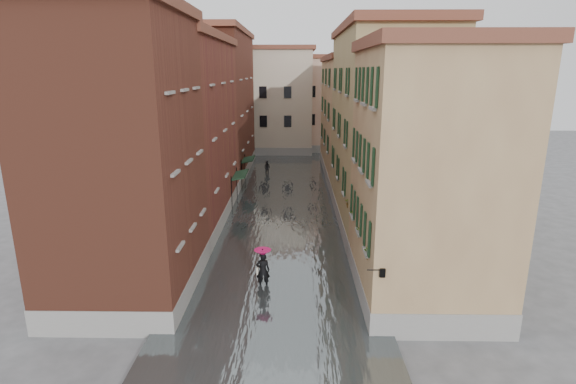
{
  "coord_description": "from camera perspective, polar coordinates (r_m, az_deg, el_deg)",
  "views": [
    {
      "loc": [
        0.93,
        -22.11,
        10.64
      ],
      "look_at": [
        0.48,
        5.88,
        3.0
      ],
      "focal_mm": 28.0,
      "sensor_mm": 36.0,
      "label": 1
    }
  ],
  "objects": [
    {
      "name": "awning_far",
      "position": [
        42.23,
        -5.12,
        4.04
      ],
      "size": [
        1.09,
        2.79,
        2.8
      ],
      "color": "black",
      "rests_on": "ground"
    },
    {
      "name": "floodwater",
      "position": [
        36.67,
        -0.57,
        -1.44
      ],
      "size": [
        10.0,
        60.0,
        0.2
      ],
      "primitive_type": "cube",
      "color": "#51585A",
      "rests_on": "ground"
    },
    {
      "name": "building_end_cream",
      "position": [
        60.38,
        -2.88,
        11.31
      ],
      "size": [
        12.0,
        9.0,
        13.0
      ],
      "primitive_type": "cube",
      "color": "#BFB398",
      "rests_on": "ground"
    },
    {
      "name": "ground",
      "position": [
        24.55,
        -1.36,
        -10.42
      ],
      "size": [
        120.0,
        120.0,
        0.0
      ],
      "primitive_type": "plane",
      "color": "#515153",
      "rests_on": "ground"
    },
    {
      "name": "building_right_far",
      "position": [
        46.76,
        8.48,
        9.1
      ],
      "size": [
        6.0,
        16.0,
        11.5
      ],
      "primitive_type": "cube",
      "color": "#946F4C",
      "rests_on": "ground"
    },
    {
      "name": "pedestrian_main",
      "position": [
        22.68,
        -3.22,
        -9.35
      ],
      "size": [
        0.88,
        0.88,
        2.06
      ],
      "color": "black",
      "rests_on": "ground"
    },
    {
      "name": "pedestrian_far",
      "position": [
        47.03,
        -2.67,
        3.09
      ],
      "size": [
        0.86,
        0.77,
        1.47
      ],
      "primitive_type": "imported",
      "rotation": [
        0.0,
        0.0,
        -0.35
      ],
      "color": "black",
      "rests_on": "ground"
    },
    {
      "name": "wall_lantern",
      "position": [
        18.15,
        11.82,
        -9.95
      ],
      "size": [
        0.71,
        0.22,
        0.35
      ],
      "color": "black",
      "rests_on": "ground"
    },
    {
      "name": "building_end_pink",
      "position": [
        62.49,
        5.67,
        10.93
      ],
      "size": [
        10.0,
        9.0,
        12.0
      ],
      "primitive_type": "cube",
      "color": "#C9A58D",
      "rests_on": "ground"
    },
    {
      "name": "window_planters",
      "position": [
        22.72,
        8.96,
        -3.22
      ],
      "size": [
        0.59,
        8.16,
        0.84
      ],
      "color": "#9F5934",
      "rests_on": "ground"
    },
    {
      "name": "building_left_far",
      "position": [
        46.93,
        -8.97,
        10.63
      ],
      "size": [
        6.0,
        16.0,
        14.0
      ],
      "primitive_type": "cube",
      "color": "brown",
      "rests_on": "ground"
    },
    {
      "name": "building_left_near",
      "position": [
        22.01,
        -20.26,
        3.48
      ],
      "size": [
        6.0,
        8.0,
        13.0
      ],
      "primitive_type": "cube",
      "color": "brown",
      "rests_on": "ground"
    },
    {
      "name": "building_right_near",
      "position": [
        21.57,
        17.25,
        1.47
      ],
      "size": [
        6.0,
        8.0,
        11.5
      ],
      "primitive_type": "cube",
      "color": "#946F4C",
      "rests_on": "ground"
    },
    {
      "name": "building_left_mid",
      "position": [
        32.4,
        -13.36,
        7.07
      ],
      "size": [
        6.0,
        14.0,
        12.5
      ],
      "primitive_type": "cube",
      "color": "brown",
      "rests_on": "ground"
    },
    {
      "name": "building_right_mid",
      "position": [
        31.96,
        11.96,
        7.5
      ],
      "size": [
        6.0,
        14.0,
        13.0
      ],
      "primitive_type": "cube",
      "color": "#9E8C60",
      "rests_on": "ground"
    },
    {
      "name": "awning_near",
      "position": [
        36.06,
        -6.14,
        2.09
      ],
      "size": [
        1.09,
        3.26,
        2.8
      ],
      "color": "black",
      "rests_on": "ground"
    }
  ]
}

